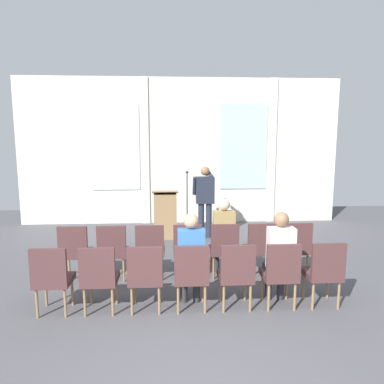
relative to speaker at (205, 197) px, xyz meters
name	(u,v)px	position (x,y,z in m)	size (l,w,h in m)	color
ground_plane	(200,381)	(-0.53, -5.00, -0.98)	(17.06, 17.06, 0.00)	#4C4C51
rear_partition	(181,151)	(-0.50, 1.56, 0.99)	(8.66, 0.14, 3.92)	silver
speaker	(205,197)	(0.00, 0.00, 0.00)	(0.51, 0.69, 1.68)	#232838
mic_stand	(187,221)	(-0.40, 0.27, -0.64)	(0.28, 0.28, 1.55)	black
lectern	(165,215)	(-0.92, 0.01, -0.42)	(0.60, 0.48, 1.16)	#93724C
chair_r0_c0	(75,249)	(-2.36, -2.45, -0.44)	(0.46, 0.44, 0.94)	olive
chair_r0_c1	(113,249)	(-1.75, -2.45, -0.44)	(0.46, 0.44, 0.94)	olive
chair_r0_c2	(150,248)	(-1.14, -2.45, -0.44)	(0.46, 0.44, 0.94)	olive
chair_r0_c3	(187,247)	(-0.53, -2.45, -0.44)	(0.46, 0.44, 0.94)	olive
chair_r0_c4	(224,246)	(0.08, -2.45, -0.44)	(0.46, 0.44, 0.94)	olive
audience_r0_c4	(223,233)	(0.08, -2.37, -0.23)	(0.36, 0.39, 1.34)	#2D2D33
chair_r0_c5	(260,246)	(0.69, -2.45, -0.44)	(0.46, 0.44, 0.94)	olive
chair_r0_c6	(296,245)	(1.31, -2.45, -0.44)	(0.46, 0.44, 0.94)	olive
chair_r1_c0	(52,276)	(-2.36, -3.58, -0.44)	(0.46, 0.44, 0.94)	olive
chair_r1_c1	(99,275)	(-1.75, -3.58, -0.44)	(0.46, 0.44, 0.94)	olive
chair_r1_c2	(146,274)	(-1.14, -3.58, -0.44)	(0.46, 0.44, 0.94)	olive
chair_r1_c3	(191,273)	(-0.53, -3.58, -0.44)	(0.46, 0.44, 0.94)	olive
audience_r1_c3	(191,256)	(-0.53, -3.50, -0.24)	(0.36, 0.39, 1.34)	#2D2D33
chair_r1_c4	(236,272)	(0.08, -3.58, -0.44)	(0.46, 0.44, 0.94)	olive
chair_r1_c5	(281,271)	(0.69, -3.58, -0.44)	(0.46, 0.44, 0.94)	olive
audience_r1_c5	(279,254)	(0.69, -3.50, -0.23)	(0.36, 0.39, 1.34)	#2D2D33
chair_r1_c6	(324,270)	(1.31, -3.58, -0.44)	(0.46, 0.44, 0.94)	olive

